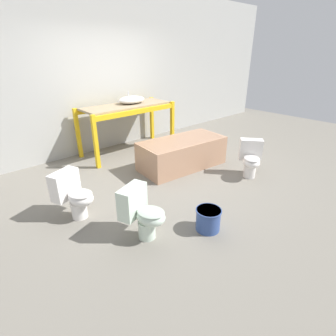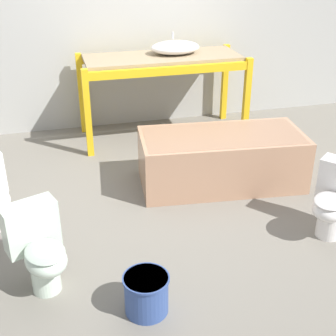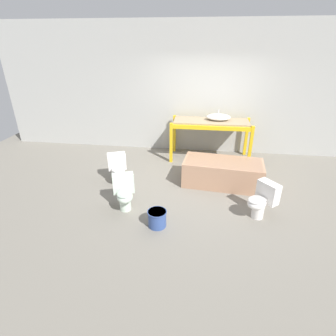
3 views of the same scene
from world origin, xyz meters
TOP-DOWN VIEW (x-y plane):
  - ground_plane at (0.00, 0.00)m, footprint 12.00×12.00m
  - warehouse_wall_rear at (0.00, 1.80)m, footprint 10.80×0.08m
  - shelving_rack at (0.18, 1.24)m, footprint 1.93×0.79m
  - sink_basin at (0.34, 1.29)m, footprint 0.57×0.40m
  - bathtub_main at (0.44, -0.11)m, footprint 1.65×0.88m
  - toilet_near at (-1.32, -1.23)m, footprint 0.47×0.58m
  - toilet_far at (-1.72, -0.32)m, footprint 0.49×0.58m
  - toilet_extra at (1.02, -1.16)m, footprint 0.59×0.56m
  - bucket_white at (-0.66, -1.66)m, footprint 0.31×0.31m

SIDE VIEW (x-z plane):
  - ground_plane at x=0.00m, z-range 0.00..0.00m
  - bucket_white at x=-0.66m, z-range 0.01..0.28m
  - bathtub_main at x=0.44m, z-range 0.04..0.56m
  - toilet_near at x=-1.32m, z-range 0.02..0.64m
  - toilet_far at x=-1.72m, z-range 0.02..0.64m
  - toilet_extra at x=1.02m, z-range 0.02..0.64m
  - shelving_rack at x=0.18m, z-range 0.35..1.33m
  - sink_basin at x=0.34m, z-range 0.95..1.18m
  - warehouse_wall_rear at x=0.00m, z-range 0.00..3.20m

